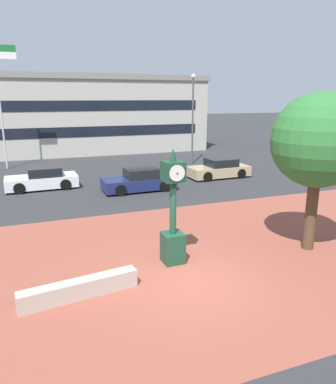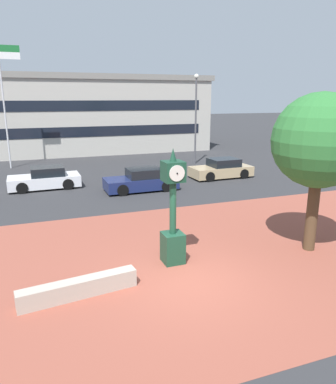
% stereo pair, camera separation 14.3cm
% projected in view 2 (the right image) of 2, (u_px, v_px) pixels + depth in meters
% --- Properties ---
extents(ground_plane, '(200.00, 200.00, 0.00)m').
position_uv_depth(ground_plane, '(189.00, 280.00, 10.67)').
color(ground_plane, '#2D2D30').
extents(plaza_brick_paving, '(44.00, 10.92, 0.01)m').
position_uv_depth(plaza_brick_paving, '(172.00, 260.00, 12.00)').
color(plaza_brick_paving, brown).
rests_on(plaza_brick_paving, ground).
extents(planter_wall, '(3.22, 0.84, 0.50)m').
position_uv_depth(planter_wall, '(79.00, 288.00, 9.74)').
color(planter_wall, '#ADA393').
rests_on(planter_wall, ground).
extents(street_clock, '(0.67, 0.75, 3.74)m').
position_uv_depth(street_clock, '(173.00, 217.00, 11.47)').
color(street_clock, '#19422D').
rests_on(street_clock, ground).
extents(plaza_tree, '(3.39, 3.16, 5.43)m').
position_uv_depth(plaza_tree, '(321.00, 143.00, 12.06)').
color(plaza_tree, '#4C3823').
rests_on(plaza_tree, ground).
extents(car_street_near, '(4.15, 1.99, 1.28)m').
position_uv_depth(car_street_near, '(221.00, 169.00, 24.22)').
color(car_street_near, tan).
rests_on(car_street_near, ground).
extents(car_street_mid, '(4.10, 2.00, 1.28)m').
position_uv_depth(car_street_mid, '(45.00, 179.00, 21.36)').
color(car_street_mid, silver).
rests_on(car_street_mid, ground).
extents(car_street_distant, '(4.17, 1.92, 1.28)m').
position_uv_depth(car_street_distant, '(142.00, 181.00, 20.88)').
color(car_street_distant, navy).
rests_on(car_street_distant, ground).
extents(flagpole_primary, '(1.50, 0.14, 9.11)m').
position_uv_depth(flagpole_primary, '(5.00, 96.00, 26.31)').
color(flagpole_primary, silver).
rests_on(flagpole_primary, ground).
extents(civic_building, '(26.89, 16.00, 7.28)m').
position_uv_depth(civic_building, '(67.00, 113.00, 38.72)').
color(civic_building, '#B2ADA3').
rests_on(civic_building, ground).
extents(street_lamp_post, '(0.36, 0.36, 6.98)m').
position_uv_depth(street_lamp_post, '(196.00, 110.00, 28.41)').
color(street_lamp_post, '#4C4C51').
rests_on(street_lamp_post, ground).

